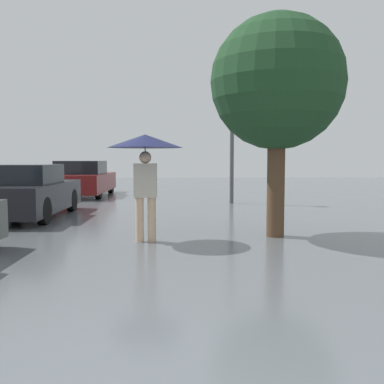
{
  "coord_description": "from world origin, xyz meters",
  "views": [
    {
      "loc": [
        0.36,
        -2.01,
        1.39
      ],
      "look_at": [
        0.59,
        5.15,
        0.84
      ],
      "focal_mm": 40.0,
      "sensor_mm": 36.0,
      "label": 1
    }
  ],
  "objects_px": {
    "street_lamp": "(232,116)",
    "pedestrian": "(145,151)",
    "parked_car_farthest": "(83,179)",
    "parked_car_middle": "(27,193)",
    "tree": "(277,84)"
  },
  "relations": [
    {
      "from": "pedestrian",
      "to": "parked_car_farthest",
      "type": "relative_size",
      "value": 0.42
    },
    {
      "from": "pedestrian",
      "to": "street_lamp",
      "type": "xyz_separation_m",
      "value": [
        2.23,
        6.24,
        1.2
      ]
    },
    {
      "from": "parked_car_farthest",
      "to": "pedestrian",
      "type": "bearing_deg",
      "value": -71.4
    },
    {
      "from": "street_lamp",
      "to": "parked_car_farthest",
      "type": "bearing_deg",
      "value": 151.35
    },
    {
      "from": "tree",
      "to": "parked_car_farthest",
      "type": "bearing_deg",
      "value": 121.66
    },
    {
      "from": "street_lamp",
      "to": "pedestrian",
      "type": "bearing_deg",
      "value": -109.68
    },
    {
      "from": "parked_car_middle",
      "to": "street_lamp",
      "type": "bearing_deg",
      "value": 30.45
    },
    {
      "from": "pedestrian",
      "to": "parked_car_farthest",
      "type": "distance_m",
      "value": 9.68
    },
    {
      "from": "parked_car_middle",
      "to": "tree",
      "type": "distance_m",
      "value": 6.36
    },
    {
      "from": "parked_car_farthest",
      "to": "street_lamp",
      "type": "height_order",
      "value": "street_lamp"
    },
    {
      "from": "parked_car_farthest",
      "to": "street_lamp",
      "type": "bearing_deg",
      "value": -28.65
    },
    {
      "from": "parked_car_middle",
      "to": "pedestrian",
      "type": "bearing_deg",
      "value": -45.54
    },
    {
      "from": "parked_car_farthest",
      "to": "tree",
      "type": "distance_m",
      "value": 10.44
    },
    {
      "from": "pedestrian",
      "to": "parked_car_middle",
      "type": "height_order",
      "value": "pedestrian"
    },
    {
      "from": "parked_car_middle",
      "to": "tree",
      "type": "bearing_deg",
      "value": -26.71
    }
  ]
}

